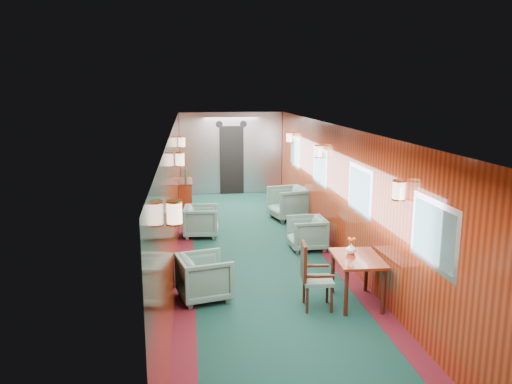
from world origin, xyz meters
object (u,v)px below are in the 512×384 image
side_chair (311,273)px  credenza (186,198)px  armchair_right_far (289,203)px  armchair_right_near (307,233)px  armchair_left_near (204,277)px  dining_table (358,265)px  armchair_left_far (201,221)px

side_chair → credenza: (-1.77, 5.44, -0.07)m
armchair_right_far → armchair_right_near: bearing=-15.7°
armchair_left_near → armchair_right_near: size_ratio=1.06×
dining_table → armchair_right_near: 2.56m
armchair_left_far → armchair_right_near: (2.00, -1.13, -0.01)m
dining_table → side_chair: (-0.70, -0.08, -0.06)m
armchair_left_far → armchair_right_near: size_ratio=1.03×
credenza → armchair_left_near: (0.28, -4.91, -0.12)m
side_chair → dining_table: bearing=11.8°
dining_table → credenza: 5.90m
side_chair → armchair_right_far: side_chair is taller
armchair_right_near → armchair_left_far: bearing=-121.1°
armchair_left_far → armchair_right_far: (2.11, 1.14, 0.06)m
dining_table → armchair_left_far: 4.26m
dining_table → armchair_left_far: bearing=123.4°
armchair_left_far → dining_table: bearing=-145.5°
side_chair → armchair_right_near: (0.56, 2.62, -0.21)m
side_chair → armchair_left_near: 1.59m
credenza → armchair_left_far: credenza is taller
credenza → armchair_right_far: size_ratio=1.38×
armchair_left_near → armchair_right_far: size_ratio=0.87×
credenza → armchair_left_near: credenza is taller
armchair_left_near → armchair_right_near: armchair_left_near is taller
dining_table → credenza: credenza is taller
dining_table → armchair_left_near: 2.24m
credenza → armchair_right_far: 2.50m
credenza → armchair_left_far: size_ratio=1.63×
side_chair → armchair_right_near: size_ratio=1.39×
dining_table → armchair_right_far: 4.82m
armchair_left_near → armchair_left_far: armchair_left_near is taller
armchair_left_far → side_chair: bearing=-154.7°
armchair_left_far → armchair_right_far: size_ratio=0.84×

